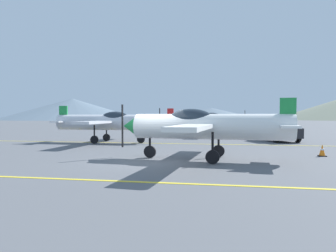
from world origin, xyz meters
TOP-DOWN VIEW (x-y plane):
  - ground_plane at (0.00, 0.00)m, footprint 400.00×400.00m
  - apron_line_near at (0.00, -4.60)m, footprint 80.00×0.16m
  - apron_line_far at (0.00, 8.26)m, footprint 80.00×0.16m
  - airplane_near at (2.33, 0.47)m, footprint 7.99×9.18m
  - airplane_mid at (-5.34, 8.31)m, footprint 7.90×9.12m
  - airplane_far at (1.29, 18.17)m, footprint 7.97×9.17m
  - car_sedan at (7.25, 11.95)m, footprint 3.30×4.66m
  - traffic_cone_front at (7.95, 2.74)m, footprint 0.36×0.36m
  - hill_left at (-72.90, 134.12)m, footprint 71.82×71.82m
  - hill_centerleft at (-3.60, 156.23)m, footprint 55.58×55.58m

SIDE VIEW (x-z plane):
  - ground_plane at x=0.00m, z-range 0.00..0.00m
  - apron_line_near at x=0.00m, z-range 0.00..0.01m
  - apron_line_far at x=0.00m, z-range 0.00..0.01m
  - traffic_cone_front at x=7.95m, z-range -0.01..0.58m
  - car_sedan at x=7.25m, z-range 0.03..1.65m
  - airplane_near at x=2.33m, z-range 0.17..2.92m
  - airplane_mid at x=-5.34m, z-range 0.17..2.92m
  - airplane_far at x=1.29m, z-range 0.17..2.92m
  - hill_centerleft at x=-3.60m, z-range 0.00..6.23m
  - hill_left at x=-72.90m, z-range 0.00..10.76m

